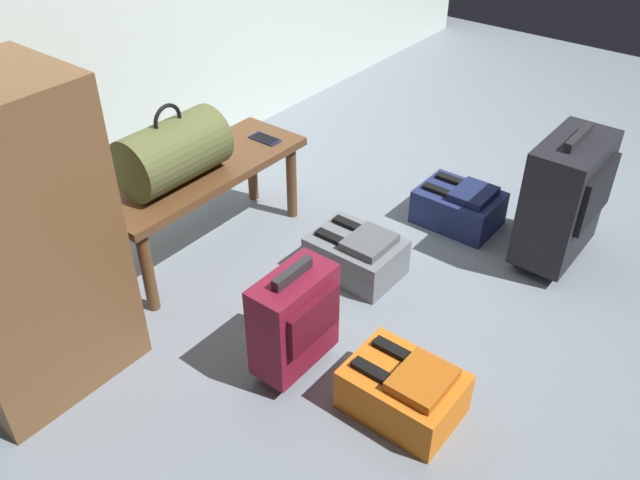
# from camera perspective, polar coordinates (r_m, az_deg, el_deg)

# --- Properties ---
(ground_plane) EXTENTS (6.60, 6.60, 0.00)m
(ground_plane) POSITION_cam_1_polar(r_m,az_deg,el_deg) (2.97, 8.60, -2.19)
(ground_plane) COLOR slate
(bench) EXTENTS (1.00, 0.36, 0.42)m
(bench) POSITION_cam_1_polar(r_m,az_deg,el_deg) (2.90, -10.19, 5.07)
(bench) COLOR brown
(bench) RESTS_ON ground
(duffel_bag_olive) EXTENTS (0.44, 0.26, 0.34)m
(duffel_bag_olive) POSITION_cam_1_polar(r_m,az_deg,el_deg) (2.73, -12.68, 7.45)
(duffel_bag_olive) COLOR #51562D
(duffel_bag_olive) RESTS_ON bench
(cell_phone) EXTENTS (0.07, 0.14, 0.01)m
(cell_phone) POSITION_cam_1_polar(r_m,az_deg,el_deg) (3.06, -4.80, 8.74)
(cell_phone) COLOR #191E4C
(cell_phone) RESTS_ON bench
(suitcase_upright_charcoal) EXTENTS (0.44, 0.26, 0.62)m
(suitcase_upright_charcoal) POSITION_cam_1_polar(r_m,az_deg,el_deg) (2.99, 20.46, 3.47)
(suitcase_upright_charcoal) COLOR black
(suitcase_upright_charcoal) RESTS_ON ground
(suitcase_small_burgundy) EXTENTS (0.32, 0.18, 0.46)m
(suitcase_small_burgundy) POSITION_cam_1_polar(r_m,az_deg,el_deg) (2.31, -2.21, -6.87)
(suitcase_small_burgundy) COLOR maroon
(suitcase_small_burgundy) RESTS_ON ground
(backpack_grey) EXTENTS (0.28, 0.38, 0.21)m
(backpack_grey) POSITION_cam_1_polar(r_m,az_deg,el_deg) (2.85, 3.18, -1.26)
(backpack_grey) COLOR slate
(backpack_grey) RESTS_ON ground
(backpack_navy) EXTENTS (0.28, 0.38, 0.21)m
(backpack_navy) POSITION_cam_1_polar(r_m,az_deg,el_deg) (3.23, 11.96, 2.88)
(backpack_navy) COLOR navy
(backpack_navy) RESTS_ON ground
(backpack_orange) EXTENTS (0.28, 0.38, 0.21)m
(backpack_orange) POSITION_cam_1_polar(r_m,az_deg,el_deg) (2.29, 7.27, -12.81)
(backpack_orange) COLOR orange
(backpack_orange) RESTS_ON ground
(side_cabinet) EXTENTS (0.56, 0.44, 1.10)m
(side_cabinet) POSITION_cam_1_polar(r_m,az_deg,el_deg) (2.34, -25.00, -0.49)
(side_cabinet) COLOR brown
(side_cabinet) RESTS_ON ground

